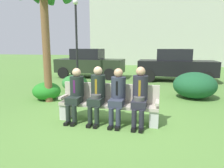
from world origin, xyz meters
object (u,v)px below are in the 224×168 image
(seated_man_rightmost, at_px, (140,94))
(shrub_far_lawn, at_px, (75,83))
(seated_man_centerright, at_px, (118,93))
(shrub_mid_lawn, at_px, (47,91))
(building_backdrop, at_px, (162,20))
(park_bench, at_px, (109,103))
(parked_car_near, at_px, (90,63))
(parked_car_far, at_px, (176,65))
(seated_man_leftmost, at_px, (76,92))
(seated_man_centerleft, at_px, (97,92))
(shrub_near_bench, at_px, (195,85))
(street_lamp, at_px, (76,34))

(seated_man_rightmost, bearing_deg, shrub_far_lawn, 133.20)
(seated_man_centerright, height_order, shrub_mid_lawn, seated_man_centerright)
(building_backdrop, bearing_deg, park_bench, -92.84)
(seated_man_rightmost, xyz_separation_m, shrub_far_lawn, (-2.98, 3.17, -0.41))
(parked_car_near, distance_m, parked_car_far, 4.85)
(seated_man_leftmost, bearing_deg, seated_man_centerright, 0.11)
(seated_man_centerright, xyz_separation_m, building_backdrop, (0.72, 19.54, 3.96))
(seated_man_centerright, bearing_deg, parked_car_far, 76.33)
(seated_man_centerleft, relative_size, shrub_far_lawn, 1.26)
(parked_car_near, xyz_separation_m, parked_car_far, (4.85, -0.19, 0.00))
(shrub_mid_lawn, distance_m, parked_car_near, 5.41)
(seated_man_leftmost, xyz_separation_m, seated_man_centerright, (1.04, 0.00, 0.01))
(shrub_far_lawn, relative_size, parked_car_near, 0.27)
(seated_man_rightmost, height_order, parked_car_near, parked_car_near)
(park_bench, height_order, seated_man_centerright, seated_man_centerright)
(shrub_near_bench, bearing_deg, seated_man_leftmost, -135.90)
(shrub_mid_lawn, distance_m, shrub_far_lawn, 1.60)
(parked_car_far, xyz_separation_m, building_backdrop, (-0.93, 12.74, 3.85))
(shrub_near_bench, height_order, shrub_far_lawn, shrub_near_bench)
(seated_man_centerleft, bearing_deg, street_lamp, 117.92)
(seated_man_centerleft, height_order, street_lamp, street_lamp)
(building_backdrop, bearing_deg, parked_car_far, -85.81)
(seated_man_leftmost, bearing_deg, seated_man_centerleft, -0.06)
(seated_man_rightmost, bearing_deg, park_bench, 170.09)
(parked_car_near, height_order, building_backdrop, building_backdrop)
(seated_man_leftmost, xyz_separation_m, shrub_far_lawn, (-1.44, 3.18, -0.38))
(park_bench, xyz_separation_m, shrub_mid_lawn, (-2.57, 1.48, -0.14))
(shrub_mid_lawn, xyz_separation_m, street_lamp, (-0.23, 3.19, 2.08))
(seated_man_centerleft, distance_m, shrub_mid_lawn, 2.86)
(seated_man_leftmost, xyz_separation_m, shrub_near_bench, (3.13, 3.04, -0.25))
(shrub_mid_lawn, relative_size, parked_car_near, 0.24)
(seated_man_leftmost, height_order, street_lamp, street_lamp)
(park_bench, height_order, seated_man_rightmost, seated_man_rightmost)
(shrub_far_lawn, bearing_deg, seated_man_centerright, -52.08)
(park_bench, distance_m, seated_man_centerleft, 0.41)
(seated_man_centerleft, relative_size, parked_car_near, 0.34)
(seated_man_rightmost, distance_m, shrub_mid_lawn, 3.72)
(parked_car_near, bearing_deg, seated_man_rightmost, -62.08)
(parked_car_near, bearing_deg, seated_man_centerright, -65.43)
(shrub_mid_lawn, bearing_deg, park_bench, -30.03)
(seated_man_rightmost, height_order, street_lamp, street_lamp)
(seated_man_centerright, distance_m, shrub_mid_lawn, 3.27)
(seated_man_rightmost, bearing_deg, shrub_mid_lawn, 154.06)
(park_bench, height_order, shrub_mid_lawn, park_bench)
(seated_man_centerright, relative_size, street_lamp, 0.33)
(seated_man_rightmost, distance_m, shrub_far_lawn, 4.38)
(parked_car_near, relative_size, street_lamp, 0.99)
(shrub_far_lawn, distance_m, parked_car_near, 3.91)
(seated_man_centerright, xyz_separation_m, shrub_far_lawn, (-2.47, 3.17, -0.39))
(seated_man_centerleft, bearing_deg, parked_car_far, 72.49)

